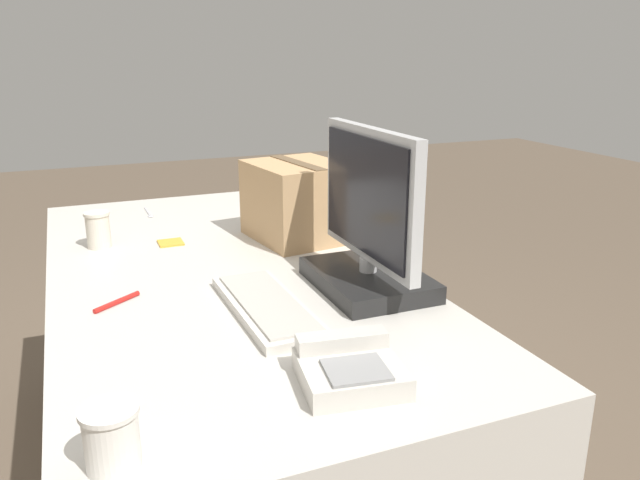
# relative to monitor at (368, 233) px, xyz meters

# --- Properties ---
(office_desk) EXTENTS (1.80, 0.90, 0.74)m
(office_desk) POSITION_rel_monitor_xyz_m (-0.29, -0.30, -0.52)
(office_desk) COLOR beige
(office_desk) RESTS_ON ground_plane
(monitor) EXTENTS (0.45, 0.25, 0.40)m
(monitor) POSITION_rel_monitor_xyz_m (0.00, 0.00, 0.00)
(monitor) COLOR black
(monitor) RESTS_ON office_desk
(keyboard) EXTENTS (0.42, 0.16, 0.03)m
(keyboard) POSITION_rel_monitor_xyz_m (0.05, -0.28, -0.13)
(keyboard) COLOR beige
(keyboard) RESTS_ON office_desk
(desk_phone) EXTENTS (0.20, 0.20, 0.07)m
(desk_phone) POSITION_rel_monitor_xyz_m (0.40, -0.24, -0.12)
(desk_phone) COLOR beige
(desk_phone) RESTS_ON office_desk
(paper_cup_left) EXTENTS (0.08, 0.08, 0.11)m
(paper_cup_left) POSITION_rel_monitor_xyz_m (-0.61, -0.60, -0.09)
(paper_cup_left) COLOR beige
(paper_cup_left) RESTS_ON office_desk
(paper_cup_right) EXTENTS (0.09, 0.09, 0.10)m
(paper_cup_right) POSITION_rel_monitor_xyz_m (0.49, -0.66, -0.10)
(paper_cup_right) COLOR white
(paper_cup_right) RESTS_ON office_desk
(spoon) EXTENTS (0.15, 0.02, 0.00)m
(spoon) POSITION_rel_monitor_xyz_m (-0.95, -0.41, -0.14)
(spoon) COLOR silver
(spoon) RESTS_ON office_desk
(cardboard_box) EXTENTS (0.34, 0.31, 0.24)m
(cardboard_box) POSITION_rel_monitor_xyz_m (-0.47, -0.01, -0.03)
(cardboard_box) COLOR tan
(cardboard_box) RESTS_ON office_desk
(pen_marker) EXTENTS (0.09, 0.11, 0.01)m
(pen_marker) POSITION_rel_monitor_xyz_m (-0.13, -0.60, -0.14)
(pen_marker) COLOR red
(pen_marker) RESTS_ON office_desk
(sticky_note_pad) EXTENTS (0.07, 0.07, 0.01)m
(sticky_note_pad) POSITION_rel_monitor_xyz_m (-0.56, -0.40, -0.14)
(sticky_note_pad) COLOR gold
(sticky_note_pad) RESTS_ON office_desk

